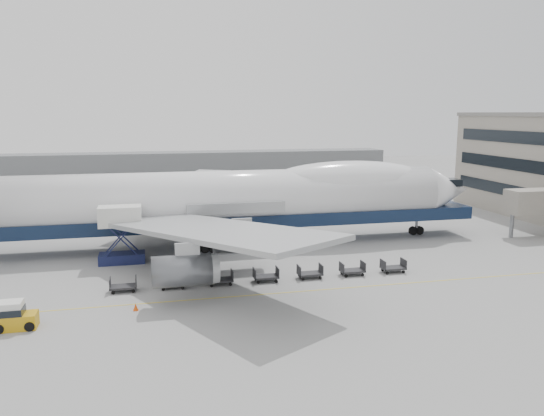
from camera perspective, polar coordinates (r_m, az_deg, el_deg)
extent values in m
plane|color=gray|center=(51.94, -3.38, -7.19)|extent=(260.00, 260.00, 0.00)
cube|color=gold|center=(46.33, -2.12, -9.35)|extent=(60.00, 0.15, 0.01)
cube|color=gray|center=(75.33, 26.96, 0.68)|extent=(9.00, 3.00, 3.00)
cylinder|color=slate|center=(73.35, 24.37, -1.74)|extent=(0.50, 0.50, 3.00)
cube|color=slate|center=(119.52, -13.81, 4.13)|extent=(110.00, 8.00, 7.00)
cylinder|color=white|center=(62.22, -5.28, 1.08)|extent=(52.00, 6.40, 6.40)
cube|color=#0E1C36|center=(62.81, -4.34, -1.19)|extent=(60.00, 5.76, 1.50)
cone|color=white|center=(72.00, 18.25, 1.85)|extent=(6.00, 6.40, 6.40)
ellipsoid|color=white|center=(65.85, 8.29, 3.07)|extent=(20.67, 5.78, 4.56)
cube|color=#9EA0A3|center=(48.04, -6.52, -2.38)|extent=(20.35, 26.74, 2.26)
cube|color=#9EA0A3|center=(76.07, -8.97, 2.21)|extent=(20.35, 26.74, 2.26)
cylinder|color=#595B60|center=(80.92, -11.28, 1.03)|extent=(4.80, 2.60, 2.60)
cylinder|color=#595B60|center=(72.47, -6.31, 0.11)|extent=(4.80, 2.60, 2.60)
cylinder|color=#595B60|center=(53.07, -3.77, -3.57)|extent=(4.80, 2.60, 2.60)
cylinder|color=#595B60|center=(43.81, -9.68, -6.67)|extent=(4.80, 2.60, 2.60)
cylinder|color=slate|center=(70.78, 15.28, -1.79)|extent=(0.36, 0.36, 2.50)
cylinder|color=black|center=(70.92, 15.25, -2.35)|extent=(1.10, 0.45, 1.10)
cylinder|color=slate|center=(59.85, -7.68, -3.68)|extent=(0.36, 0.36, 2.50)
cylinder|color=black|center=(60.02, -7.66, -4.33)|extent=(1.10, 0.45, 1.10)
cylinder|color=slate|center=(65.67, -8.17, -2.45)|extent=(0.36, 0.36, 2.50)
cylinder|color=black|center=(65.83, -8.15, -3.04)|extent=(1.10, 0.45, 1.10)
cube|color=#171D47|center=(57.94, -15.82, -5.19)|extent=(4.71, 2.29, 1.03)
cube|color=silver|center=(56.95, -16.04, -0.84)|extent=(4.33, 2.47, 2.06)
cube|color=#171D47|center=(56.39, -15.98, -3.23)|extent=(3.35, 0.15, 3.70)
cube|color=#171D47|center=(58.40, -15.88, -2.77)|extent=(3.35, 0.15, 3.70)
cube|color=slate|center=(58.42, -15.96, -0.56)|extent=(2.26, 1.14, 0.15)
cylinder|color=black|center=(57.19, -17.55, -5.58)|extent=(0.84, 0.33, 0.84)
cylinder|color=black|center=(58.99, -17.41, -5.10)|extent=(0.84, 0.33, 0.84)
cylinder|color=black|center=(56.99, -14.16, -5.47)|extent=(0.84, 0.33, 0.84)
cylinder|color=black|center=(58.80, -14.12, -4.98)|extent=(0.84, 0.33, 0.84)
cube|color=#C39212|center=(43.56, -25.79, -10.92)|extent=(2.86, 1.53, 1.12)
cube|color=silver|center=(43.29, -26.30, -9.66)|extent=(1.63, 1.43, 1.02)
cube|color=black|center=(43.36, -26.28, -9.91)|extent=(1.73, 1.53, 0.51)
cylinder|color=black|center=(44.47, -26.89, -10.86)|extent=(0.71, 0.31, 0.71)
cylinder|color=black|center=(42.80, -24.61, -11.49)|extent=(0.71, 0.31, 0.71)
cylinder|color=black|center=(44.01, -24.27, -10.87)|extent=(0.71, 0.31, 0.71)
cone|color=#D9470B|center=(44.22, -14.46, -10.25)|extent=(0.38, 0.38, 0.59)
cube|color=#D9470B|center=(44.32, -14.44, -10.59)|extent=(0.40, 0.40, 0.03)
cube|color=#2D2D30|center=(48.84, -15.71, -8.15)|extent=(2.30, 1.35, 0.18)
cube|color=#2D2D30|center=(48.79, -17.03, -7.74)|extent=(0.08, 1.35, 0.90)
cube|color=#2D2D30|center=(48.67, -14.42, -7.66)|extent=(0.08, 1.35, 0.90)
cylinder|color=black|center=(48.47, -16.73, -8.72)|extent=(0.30, 0.12, 0.30)
cylinder|color=black|center=(49.51, -16.65, -8.31)|extent=(0.30, 0.12, 0.30)
cylinder|color=black|center=(48.37, -14.70, -8.66)|extent=(0.30, 0.12, 0.30)
cylinder|color=black|center=(49.42, -14.67, -8.25)|extent=(0.30, 0.12, 0.30)
cube|color=#2D2D30|center=(48.79, -10.63, -7.96)|extent=(2.30, 1.35, 0.18)
cube|color=#2D2D30|center=(48.64, -11.95, -7.56)|extent=(0.08, 1.35, 0.90)
cube|color=#2D2D30|center=(48.71, -9.35, -7.45)|extent=(0.08, 1.35, 0.90)
cylinder|color=black|center=(48.34, -11.61, -8.54)|extent=(0.30, 0.12, 0.30)
cylinder|color=black|center=(49.38, -11.64, -8.13)|extent=(0.30, 0.12, 0.30)
cylinder|color=black|center=(48.39, -9.58, -8.45)|extent=(0.30, 0.12, 0.30)
cylinder|color=black|center=(49.43, -9.66, -8.05)|extent=(0.30, 0.12, 0.30)
cube|color=#2D2D30|center=(49.10, -5.59, -7.71)|extent=(2.30, 1.35, 0.18)
cube|color=#2D2D30|center=(48.87, -6.89, -7.33)|extent=(0.08, 1.35, 0.90)
cube|color=#2D2D30|center=(49.13, -4.32, -7.19)|extent=(0.08, 1.35, 0.90)
cylinder|color=black|center=(48.59, -6.51, -8.29)|extent=(0.30, 0.12, 0.30)
cylinder|color=black|center=(49.62, -6.65, -7.90)|extent=(0.30, 0.12, 0.30)
cylinder|color=black|center=(48.79, -4.50, -8.18)|extent=(0.30, 0.12, 0.30)
cylinder|color=black|center=(49.82, -4.69, -7.79)|extent=(0.30, 0.12, 0.30)
cube|color=#2D2D30|center=(49.79, -0.66, -7.40)|extent=(2.30, 1.35, 0.18)
cube|color=#2D2D30|center=(49.46, -1.92, -7.04)|extent=(0.08, 1.35, 0.90)
cube|color=#2D2D30|center=(49.91, 0.58, -6.88)|extent=(0.08, 1.35, 0.90)
cylinder|color=black|center=(49.21, -1.50, -7.99)|extent=(0.30, 0.12, 0.30)
cylinder|color=black|center=(50.23, -1.75, -7.61)|extent=(0.30, 0.12, 0.30)
cylinder|color=black|center=(49.55, 0.45, -7.85)|extent=(0.30, 0.12, 0.30)
cylinder|color=black|center=(50.57, 0.16, -7.48)|extent=(0.30, 0.12, 0.30)
cube|color=#2D2D30|center=(50.83, 4.10, -7.06)|extent=(2.30, 1.35, 0.18)
cube|color=#2D2D30|center=(50.41, 2.90, -6.72)|extent=(0.08, 1.35, 0.90)
cube|color=#2D2D30|center=(51.04, 5.29, -6.53)|extent=(0.08, 1.35, 0.90)
cylinder|color=black|center=(50.18, 3.34, -7.64)|extent=(0.30, 0.12, 0.30)
cylinder|color=black|center=(51.19, 2.99, -7.27)|extent=(0.30, 0.12, 0.30)
cylinder|color=black|center=(50.67, 5.20, -7.49)|extent=(0.30, 0.12, 0.30)
cylinder|color=black|center=(51.67, 4.82, -7.13)|extent=(0.30, 0.12, 0.30)
cube|color=#2D2D30|center=(52.20, 8.63, -6.68)|extent=(2.30, 1.35, 0.18)
cube|color=#2D2D30|center=(51.70, 7.50, -6.36)|extent=(0.08, 1.35, 0.90)
cube|color=#2D2D30|center=(52.49, 9.76, -6.17)|extent=(0.08, 1.35, 0.90)
cylinder|color=black|center=(51.50, 7.96, -7.25)|extent=(0.30, 0.12, 0.30)
cylinder|color=black|center=(52.48, 7.53, -6.91)|extent=(0.30, 0.12, 0.30)
cylinder|color=black|center=(52.11, 9.72, -7.09)|extent=(0.30, 0.12, 0.30)
cylinder|color=black|center=(53.08, 9.26, -6.75)|extent=(0.30, 0.12, 0.30)
cube|color=#2D2D30|center=(53.88, 12.89, -6.29)|extent=(2.30, 1.35, 0.18)
cube|color=#2D2D30|center=(53.31, 11.84, -5.98)|extent=(0.08, 1.35, 0.90)
cube|color=#2D2D30|center=(54.25, 13.96, -5.79)|extent=(0.08, 1.35, 0.90)
cylinder|color=black|center=(53.13, 12.31, -6.84)|extent=(0.30, 0.12, 0.30)
cylinder|color=black|center=(54.08, 11.81, -6.52)|extent=(0.30, 0.12, 0.30)
cylinder|color=black|center=(53.86, 13.95, -6.68)|extent=(0.30, 0.12, 0.30)
cylinder|color=black|center=(54.80, 13.44, -6.36)|extent=(0.30, 0.12, 0.30)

